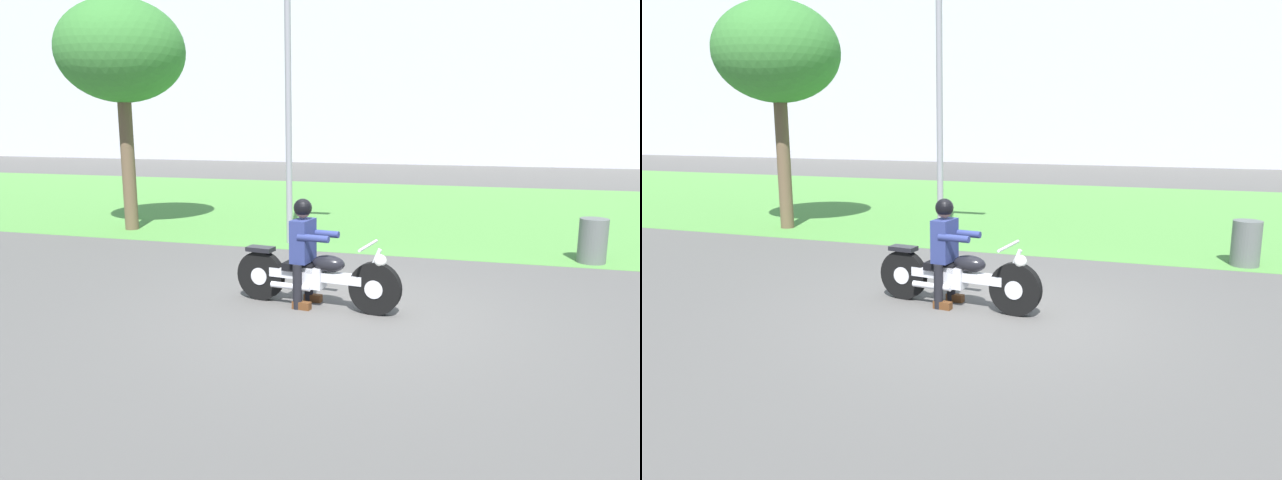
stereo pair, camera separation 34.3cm
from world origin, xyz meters
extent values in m
plane|color=#565451|center=(0.00, 0.00, 0.00)|extent=(120.00, 120.00, 0.00)
cube|color=#549342|center=(0.00, 9.44, 0.00)|extent=(60.00, 12.00, 0.01)
cube|color=silver|center=(-5.22, 29.70, 7.58)|extent=(58.14, 8.00, 15.16)
cylinder|color=black|center=(0.40, 0.15, 0.34)|extent=(0.68, 0.20, 0.67)
cylinder|color=silver|center=(0.40, 0.15, 0.34)|extent=(0.25, 0.17, 0.24)
cylinder|color=black|center=(-1.21, 0.35, 0.34)|extent=(0.68, 0.20, 0.67)
cylinder|color=silver|center=(-1.21, 0.35, 0.34)|extent=(0.25, 0.17, 0.24)
cube|color=silver|center=(-0.40, 0.25, 0.42)|extent=(1.30, 0.30, 0.12)
cube|color=silver|center=(-0.45, 0.25, 0.40)|extent=(0.35, 0.28, 0.28)
ellipsoid|color=black|center=(-0.22, 0.23, 0.60)|extent=(0.47, 0.29, 0.22)
cube|color=black|center=(-0.62, 0.28, 0.52)|extent=(0.47, 0.29, 0.10)
cube|color=black|center=(-1.21, 0.35, 0.70)|extent=(0.38, 0.24, 0.06)
cylinder|color=silver|center=(0.35, 0.15, 0.59)|extent=(0.26, 0.08, 0.53)
cylinder|color=silver|center=(0.30, 0.16, 0.88)|extent=(0.12, 0.66, 0.04)
sphere|color=white|center=(0.46, 0.14, 0.70)|extent=(0.16, 0.16, 0.16)
cylinder|color=silver|center=(-0.72, 0.15, 0.28)|extent=(0.56, 0.15, 0.08)
cylinder|color=black|center=(-0.56, 0.45, 0.29)|extent=(0.12, 0.12, 0.59)
cube|color=#593319|center=(-0.50, 0.44, 0.05)|extent=(0.25, 0.13, 0.10)
cylinder|color=black|center=(-0.60, 0.09, 0.29)|extent=(0.12, 0.12, 0.59)
cube|color=#593319|center=(-0.54, 0.08, 0.05)|extent=(0.25, 0.13, 0.10)
cube|color=navy|center=(-0.58, 0.27, 0.87)|extent=(0.27, 0.40, 0.56)
cylinder|color=navy|center=(-0.34, 0.41, 0.95)|extent=(0.43, 0.14, 0.09)
cylinder|color=navy|center=(-0.38, 0.07, 0.95)|extent=(0.43, 0.14, 0.09)
sphere|color=#996B4C|center=(-0.58, 0.27, 1.27)|extent=(0.20, 0.20, 0.20)
sphere|color=black|center=(-0.58, 0.27, 1.30)|extent=(0.24, 0.24, 0.24)
cylinder|color=brown|center=(-5.93, 4.48, 1.45)|extent=(0.29, 0.29, 2.89)
ellipsoid|color=#387A33|center=(-5.93, 4.48, 3.83)|extent=(2.68, 2.68, 2.14)
cylinder|color=gray|center=(-2.06, 4.02, 2.77)|extent=(0.12, 0.12, 5.55)
cylinder|color=#595E5B|center=(3.44, 3.89, 0.38)|extent=(0.47, 0.47, 0.76)
camera|label=1|loc=(1.73, -6.93, 2.41)|focal=33.44mm
camera|label=2|loc=(2.05, -6.83, 2.41)|focal=33.44mm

